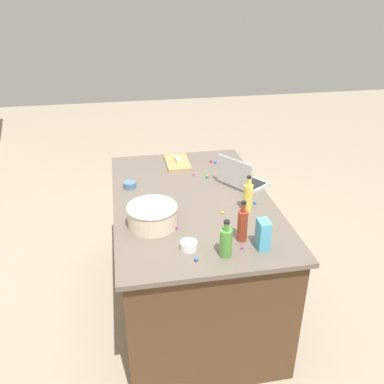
{
  "coord_description": "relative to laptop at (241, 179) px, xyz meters",
  "views": [
    {
      "loc": [
        -2.41,
        0.44,
        2.21
      ],
      "look_at": [
        0.0,
        0.0,
        0.95
      ],
      "focal_mm": 38.8,
      "sensor_mm": 36.0,
      "label": 1
    }
  ],
  "objects": [
    {
      "name": "ground_plane",
      "position": [
        -0.14,
        0.38,
        -0.95
      ],
      "size": [
        12.0,
        12.0,
        0.0
      ],
      "primitive_type": "plane",
      "color": "gray"
    },
    {
      "name": "island_counter",
      "position": [
        -0.14,
        0.38,
        -0.5
      ],
      "size": [
        1.64,
        1.05,
        0.9
      ],
      "color": "#4C331E",
      "rests_on": "ground"
    },
    {
      "name": "laptop",
      "position": [
        0.0,
        0.0,
        0.0
      ],
      "size": [
        0.38,
        0.36,
        0.22
      ],
      "color": "#B7B7BC",
      "rests_on": "island_counter"
    },
    {
      "name": "mixing_bowl_large",
      "position": [
        -0.43,
        0.67,
        0.02
      ],
      "size": [
        0.3,
        0.3,
        0.13
      ],
      "color": "beige",
      "rests_on": "island_counter"
    },
    {
      "name": "bottle_soy",
      "position": [
        -0.68,
        0.19,
        0.05
      ],
      "size": [
        0.06,
        0.06,
        0.25
      ],
      "color": "maroon",
      "rests_on": "island_counter"
    },
    {
      "name": "bottle_olive",
      "position": [
        -0.81,
        0.32,
        0.04
      ],
      "size": [
        0.07,
        0.07,
        0.21
      ],
      "color": "#4C8C38",
      "rests_on": "island_counter"
    },
    {
      "name": "bottle_oil",
      "position": [
        -0.36,
        0.06,
        0.05
      ],
      "size": [
        0.06,
        0.06,
        0.24
      ],
      "color": "#DBC64C",
      "rests_on": "island_counter"
    },
    {
      "name": "cutting_board",
      "position": [
        0.46,
        0.39,
        -0.04
      ],
      "size": [
        0.32,
        0.18,
        0.02
      ],
      "primitive_type": "cube",
      "color": "#AD7F4C",
      "rests_on": "island_counter"
    },
    {
      "name": "butter_stick_left",
      "position": [
        0.45,
        0.39,
        -0.01
      ],
      "size": [
        0.11,
        0.05,
        0.04
      ],
      "primitive_type": "cube",
      "rotation": [
        0.0,
        0.0,
        0.14
      ],
      "color": "#F4E58C",
      "rests_on": "cutting_board"
    },
    {
      "name": "ramekin_small",
      "position": [
        -0.71,
        0.5,
        -0.02
      ],
      "size": [
        0.09,
        0.09,
        0.05
      ],
      "primitive_type": "cylinder",
      "color": "white",
      "rests_on": "island_counter"
    },
    {
      "name": "ramekin_medium",
      "position": [
        0.1,
        0.78,
        -0.02
      ],
      "size": [
        0.09,
        0.09,
        0.04
      ],
      "primitive_type": "cylinder",
      "color": "slate",
      "rests_on": "island_counter"
    },
    {
      "name": "candy_bag",
      "position": [
        -0.77,
        0.1,
        0.04
      ],
      "size": [
        0.09,
        0.06,
        0.17
      ],
      "primitive_type": "cube",
      "color": "#4CA5CC",
      "rests_on": "island_counter"
    },
    {
      "name": "candy_0",
      "position": [
        -0.5,
        0.53,
        -0.04
      ],
      "size": [
        0.02,
        0.02,
        0.02
      ],
      "primitive_type": "sphere",
      "color": "#CC3399",
      "rests_on": "island_counter"
    },
    {
      "name": "candy_1",
      "position": [
        0.44,
        0.12,
        -0.04
      ],
      "size": [
        0.02,
        0.02,
        0.02
      ],
      "primitive_type": "sphere",
      "color": "red",
      "rests_on": "island_counter"
    },
    {
      "name": "candy_2",
      "position": [
        -0.76,
        0.21,
        -0.04
      ],
      "size": [
        0.01,
        0.01,
        0.01
      ],
      "primitive_type": "sphere",
      "color": "#CC3399",
      "rests_on": "island_counter"
    },
    {
      "name": "candy_3",
      "position": [
        0.22,
        0.3,
        -0.04
      ],
      "size": [
        0.02,
        0.02,
        0.02
      ],
      "primitive_type": "sphere",
      "color": "#CC3399",
      "rests_on": "island_counter"
    },
    {
      "name": "candy_4",
      "position": [
        -0.38,
        0.23,
        -0.04
      ],
      "size": [
        0.02,
        0.02,
        0.02
      ],
      "primitive_type": "sphere",
      "color": "yellow",
      "rests_on": "island_counter"
    },
    {
      "name": "candy_5",
      "position": [
        -0.83,
        0.48,
        -0.04
      ],
      "size": [
        0.02,
        0.02,
        0.02
      ],
      "primitive_type": "sphere",
      "color": "blue",
      "rests_on": "island_counter"
    },
    {
      "name": "candy_6",
      "position": [
        -0.29,
        -0.01,
        -0.04
      ],
      "size": [
        0.02,
        0.02,
        0.02
      ],
      "primitive_type": "sphere",
      "color": "blue",
      "rests_on": "island_counter"
    },
    {
      "name": "candy_7",
      "position": [
        0.41,
        0.09,
        -0.04
      ],
      "size": [
        0.02,
        0.02,
        0.02
      ],
      "primitive_type": "sphere",
      "color": "blue",
      "rests_on": "island_counter"
    },
    {
      "name": "candy_8",
      "position": [
        0.16,
        0.21,
        -0.04
      ],
      "size": [
        0.02,
        0.02,
        0.02
      ],
      "primitive_type": "sphere",
      "color": "green",
      "rests_on": "island_counter"
    }
  ]
}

